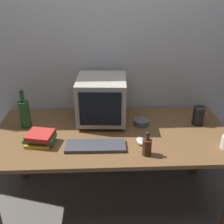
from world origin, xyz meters
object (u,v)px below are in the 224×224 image
Objects in this scene: computer_mouse at (141,141)px; cd_spindle at (141,122)px; bottle_tall at (25,113)px; crt_monitor at (102,100)px; book_stack at (40,138)px; metal_canister at (198,116)px; bottle_short at (147,146)px; keyboard at (95,146)px.

cd_spindle is at bearing 68.08° from computer_mouse.
bottle_tall reaches higher than computer_mouse.
crt_monitor is 0.61m from bottle_tall.
bottle_tall is 0.31m from book_stack.
cd_spindle is (0.92, -0.01, -0.10)m from bottle_tall.
crt_monitor is 0.79m from metal_canister.
bottle_tall reaches higher than metal_canister.
bottle_short is 1.48× the size of cd_spindle.
bottle_tall is at bearing -173.57° from crt_monitor.
bottle_short reaches higher than cd_spindle.
bottle_tall is at bearing 155.05° from bottle_short.
crt_monitor is at bearing 121.27° from bottle_short.
bottle_tall is 2.13× the size of metal_canister.
keyboard is 0.88m from metal_canister.
keyboard is 0.40m from book_stack.
bottle_tall is 2.66× the size of cd_spindle.
computer_mouse is 0.72m from book_stack.
bottle_tall is at bearing 179.36° from metal_canister.
metal_canister is at bearing -6.15° from crt_monitor.
book_stack is at bearing -57.98° from bottle_tall.
book_stack is at bearing 167.38° from bottle_short.
crt_monitor reaches higher than bottle_tall.
book_stack reaches higher than cd_spindle.
keyboard is at bearing -140.13° from cd_spindle.
crt_monitor is 3.41× the size of cd_spindle.
bottle_tall is 0.99m from bottle_short.
cd_spindle is at bearing -14.49° from crt_monitor.
computer_mouse is at bearing -17.79° from bottle_tall.
book_stack is at bearing 171.21° from keyboard.
cd_spindle is at bearing -0.87° from bottle_tall.
keyboard is 0.65m from bottle_tall.
keyboard is 2.37× the size of bottle_short.
crt_monitor is at bearing 173.85° from metal_canister.
computer_mouse reaches higher than keyboard.
metal_canister is (1.22, 0.24, 0.03)m from book_stack.
bottle_short is at bearing -24.95° from bottle_tall.
keyboard is 1.84× the size of book_stack.
computer_mouse is at bearing 7.65° from keyboard.
bottle_short is (0.02, -0.14, 0.05)m from computer_mouse.
computer_mouse is (0.27, -0.35, -0.17)m from crt_monitor.
cd_spindle reaches higher than computer_mouse.
keyboard is 1.32× the size of bottle_tall.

